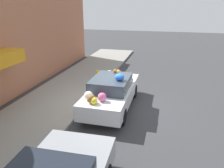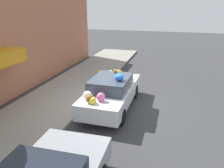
# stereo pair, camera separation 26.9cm
# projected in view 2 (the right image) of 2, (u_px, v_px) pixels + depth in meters

# --- Properties ---
(ground_plane) EXTENTS (60.00, 60.00, 0.00)m
(ground_plane) POSITION_uv_depth(u_px,v_px,m) (113.00, 107.00, 9.57)
(ground_plane) COLOR #38383A
(sidewalk_curb) EXTENTS (24.00, 3.20, 0.13)m
(sidewalk_curb) POSITION_uv_depth(u_px,v_px,m) (58.00, 98.00, 10.26)
(sidewalk_curb) COLOR gray
(sidewalk_curb) RESTS_ON ground
(building_facade) EXTENTS (18.00, 1.20, 4.65)m
(building_facade) POSITION_uv_depth(u_px,v_px,m) (9.00, 49.00, 9.98)
(building_facade) COLOR #B26B4C
(building_facade) RESTS_ON ground
(fire_hydrant) EXTENTS (0.20, 0.20, 0.70)m
(fire_hydrant) POSITION_uv_depth(u_px,v_px,m) (99.00, 76.00, 12.19)
(fire_hydrant) COLOR gold
(fire_hydrant) RESTS_ON sidewalk_curb
(art_car) EXTENTS (4.25, 1.72, 1.69)m
(art_car) POSITION_uv_depth(u_px,v_px,m) (112.00, 91.00, 9.28)
(art_car) COLOR silver
(art_car) RESTS_ON ground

